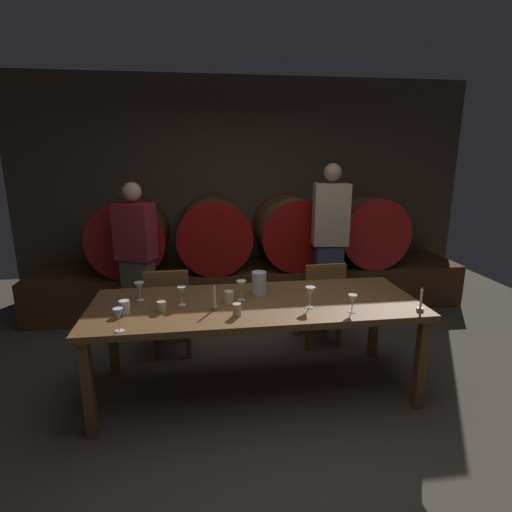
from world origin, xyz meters
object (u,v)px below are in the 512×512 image
object	(u,v)px
cup_far_left	(124,307)
wine_glass_far_right	(352,300)
wine_glass_center_left	(182,292)
wine_glass_far_left	(118,315)
cup_center_left	(162,306)
wine_barrel_center_right	(291,231)
wine_barrel_far_right	(364,229)
candle_right	(421,305)
cup_center_right	(229,297)
pitcher	(259,283)
candle_left	(215,302)
dining_table	(256,309)
chair_left	(169,307)
wine_glass_center_right	(241,286)
guest_left	(137,260)
chair_right	(321,299)
wine_glass_right	(310,293)
wine_barrel_far_left	(131,236)
wine_barrel_center_left	(214,233)
cup_far_right	(237,310)
guest_right	(330,244)
wine_glass_left	(139,288)

from	to	relation	value
cup_far_left	wine_glass_far_right	bearing A→B (deg)	-7.14
wine_glass_center_left	wine_glass_far_right	xyz separation A→B (m)	(1.24, -0.32, -0.01)
wine_glass_far_left	cup_far_left	bearing A→B (deg)	93.05
wine_glass_far_right	cup_center_left	distance (m)	1.40
wine_barrel_center_right	wine_barrel_far_right	size ratio (longest dim) A/B	1.00
candle_right	cup_center_right	xyz separation A→B (m)	(-1.39, 0.36, -0.00)
pitcher	cup_far_left	bearing A→B (deg)	-165.28
wine_barrel_far_right	candle_left	distance (m)	2.87
wine_barrel_center_right	pitcher	world-z (taller)	wine_barrel_center_right
wine_barrel_center_right	dining_table	world-z (taller)	wine_barrel_center_right
chair_left	cup_far_left	world-z (taller)	chair_left
wine_glass_center_right	wine_glass_far_left	bearing A→B (deg)	-151.56
guest_left	candle_left	distance (m)	1.55
chair_right	wine_glass_center_right	bearing A→B (deg)	33.60
chair_left	wine_glass_right	distance (m)	1.49
wine_barrel_far_left	wine_barrel_far_right	world-z (taller)	same
wine_barrel_far_right	wine_glass_center_right	world-z (taller)	wine_barrel_far_right
wine_barrel_far_right	chair_right	world-z (taller)	wine_barrel_far_right
wine_barrel_center_left	guest_left	size ratio (longest dim) A/B	0.53
wine_glass_right	chair_right	bearing A→B (deg)	67.62
wine_barrel_center_left	wine_glass_far_left	world-z (taller)	wine_barrel_center_left
cup_far_right	dining_table	bearing A→B (deg)	56.25
wine_glass_far_left	wine_glass_right	size ratio (longest dim) A/B	0.97
cup_far_left	wine_barrel_center_right	bearing A→B (deg)	49.91
wine_glass_center_left	cup_center_right	distance (m)	0.36
candle_right	wine_glass_far_right	world-z (taller)	candle_right
wine_glass_center_right	candle_right	bearing A→B (deg)	-18.15
cup_center_left	wine_glass_far_right	bearing A→B (deg)	-8.73
guest_right	wine_glass_far_left	xyz separation A→B (m)	(-1.98, -1.70, -0.04)
candle_left	chair_left	bearing A→B (deg)	116.20
wine_barrel_center_right	guest_right	distance (m)	0.70
chair_left	guest_right	xyz separation A→B (m)	(1.75, 0.58, 0.44)
wine_barrel_far_right	cup_far_left	size ratio (longest dim) A/B	8.74
wine_barrel_center_left	chair_left	size ratio (longest dim) A/B	0.99
wine_barrel_far_right	guest_right	distance (m)	0.92
wine_glass_center_left	wine_glass_center_right	xyz separation A→B (m)	(0.46, 0.05, 0.01)
chair_right	wine_glass_left	size ratio (longest dim) A/B	5.88
pitcher	cup_center_right	distance (m)	0.32
pitcher	wine_barrel_far_left	bearing A→B (deg)	126.12
pitcher	wine_glass_center_left	xyz separation A→B (m)	(-0.62, -0.16, 0.01)
wine_glass_far_left	wine_glass_center_right	distance (m)	0.97
wine_barrel_center_left	wine_glass_far_right	distance (m)	2.41
guest_right	cup_center_left	world-z (taller)	guest_right
wine_glass_far_left	wine_glass_center_right	xyz separation A→B (m)	(0.86, 0.46, 0.01)
wine_barrel_center_right	guest_left	xyz separation A→B (m)	(-1.80, -0.68, -0.12)
candle_right	cup_center_right	distance (m)	1.44
cup_far_right	chair_right	bearing A→B (deg)	46.44
chair_right	cup_center_right	bearing A→B (deg)	32.85
wine_barrel_far_left	dining_table	distance (m)	2.29
chair_right	wine_glass_center_right	world-z (taller)	wine_glass_center_right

